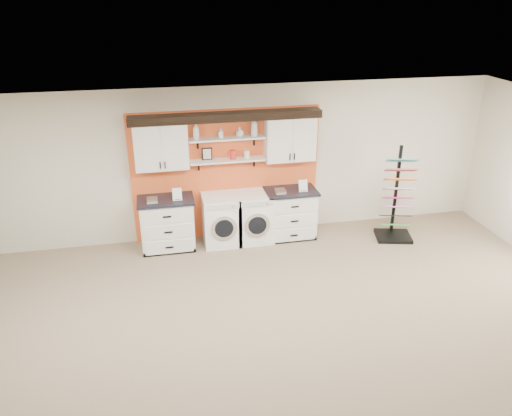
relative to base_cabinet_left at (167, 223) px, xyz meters
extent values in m
plane|color=#7F6C55|center=(1.13, -3.64, -0.48)|extent=(10.00, 10.00, 0.00)
plane|color=white|center=(1.13, -3.64, 2.32)|extent=(10.00, 10.00, 0.00)
plane|color=beige|center=(1.13, 0.36, 0.92)|extent=(10.00, 0.00, 10.00)
cube|color=#E35826|center=(1.13, 0.32, 0.72)|extent=(3.40, 0.07, 2.40)
cube|color=white|center=(0.00, 0.16, 1.40)|extent=(0.90, 0.34, 0.84)
cube|color=white|center=(-0.22, -0.02, 1.40)|extent=(0.42, 0.01, 0.78)
cube|color=white|center=(0.22, -0.02, 1.40)|extent=(0.42, 0.01, 0.78)
cube|color=white|center=(2.26, 0.16, 1.40)|extent=(0.90, 0.34, 0.84)
cube|color=white|center=(2.04, -0.02, 1.40)|extent=(0.42, 0.01, 0.78)
cube|color=white|center=(2.48, -0.02, 1.40)|extent=(0.42, 0.01, 0.78)
cube|color=white|center=(1.13, 0.16, 1.05)|extent=(1.32, 0.28, 0.03)
cube|color=white|center=(1.13, 0.16, 1.45)|extent=(1.32, 0.28, 0.03)
cube|color=black|center=(1.13, 0.18, 1.85)|extent=(3.30, 0.40, 0.10)
cube|color=black|center=(1.13, -0.01, 1.79)|extent=(3.30, 0.04, 0.04)
cube|color=black|center=(0.78, 0.21, 1.18)|extent=(0.18, 0.02, 0.22)
cube|color=beige|center=(0.78, 0.20, 1.18)|extent=(0.14, 0.01, 0.18)
cylinder|color=red|center=(1.23, 0.16, 1.15)|extent=(0.11, 0.11, 0.16)
cylinder|color=silver|center=(1.48, 0.16, 1.14)|extent=(0.10, 0.10, 0.14)
cube|color=white|center=(0.00, 0.01, -0.02)|extent=(0.92, 0.60, 0.92)
cube|color=black|center=(0.00, -0.26, -0.44)|extent=(0.92, 0.06, 0.07)
cube|color=black|center=(0.00, 0.01, 0.46)|extent=(0.98, 0.66, 0.04)
cube|color=white|center=(0.00, -0.30, 0.28)|extent=(0.83, 0.02, 0.25)
cube|color=white|center=(0.00, -0.30, -0.02)|extent=(0.83, 0.02, 0.25)
cube|color=white|center=(0.00, -0.30, -0.31)|extent=(0.83, 0.02, 0.25)
cube|color=white|center=(2.26, 0.01, -0.03)|extent=(0.89, 0.60, 0.89)
cube|color=black|center=(2.26, -0.26, -0.44)|extent=(0.89, 0.06, 0.07)
cube|color=black|center=(2.26, 0.01, 0.43)|extent=(0.95, 0.66, 0.04)
cube|color=white|center=(2.26, -0.30, 0.26)|extent=(0.81, 0.02, 0.25)
cube|color=white|center=(2.26, -0.30, -0.03)|extent=(0.81, 0.02, 0.25)
cube|color=white|center=(2.26, -0.30, -0.32)|extent=(0.81, 0.02, 0.25)
cube|color=white|center=(0.97, 0.01, -0.02)|extent=(0.66, 0.66, 0.92)
cube|color=silver|center=(0.97, -0.33, 0.38)|extent=(0.56, 0.02, 0.10)
cylinder|color=silver|center=(0.97, -0.33, -0.03)|extent=(0.47, 0.05, 0.47)
cylinder|color=black|center=(0.97, -0.35, -0.03)|extent=(0.33, 0.03, 0.33)
cube|color=white|center=(1.56, 0.01, -0.02)|extent=(0.66, 0.66, 0.92)
cube|color=silver|center=(1.56, -0.33, 0.38)|extent=(0.56, 0.02, 0.10)
cylinder|color=silver|center=(1.56, -0.33, -0.03)|extent=(0.47, 0.05, 0.47)
cylinder|color=black|center=(1.56, -0.35, -0.03)|extent=(0.33, 0.03, 0.33)
cube|color=black|center=(4.15, -0.49, -0.45)|extent=(0.75, 0.67, 0.06)
cube|color=black|center=(4.20, -0.30, 0.42)|extent=(0.06, 0.06, 1.69)
cube|color=green|center=(4.15, -0.47, -0.21)|extent=(0.59, 0.42, 0.15)
cube|color=black|center=(4.15, -0.47, -0.03)|extent=(0.59, 0.42, 0.15)
cube|color=#E365C3|center=(4.15, -0.47, 0.15)|extent=(0.59, 0.42, 0.15)
cube|color=#D01863|center=(4.15, -0.47, 0.33)|extent=(0.59, 0.42, 0.15)
cube|color=silver|center=(4.15, -0.47, 0.51)|extent=(0.59, 0.42, 0.15)
cube|color=orange|center=(4.15, -0.47, 0.69)|extent=(0.59, 0.42, 0.15)
cube|color=#A94652|center=(4.15, -0.47, 0.87)|extent=(0.59, 0.42, 0.15)
cube|color=teal|center=(4.15, -0.47, 1.05)|extent=(0.59, 0.42, 0.15)
imported|color=silver|center=(0.60, 0.16, 1.62)|extent=(0.14, 0.14, 0.30)
imported|color=silver|center=(1.03, 0.16, 1.55)|extent=(0.08, 0.08, 0.18)
imported|color=silver|center=(1.36, 0.16, 1.55)|extent=(0.19, 0.19, 0.17)
imported|color=silver|center=(1.61, 0.16, 1.63)|extent=(0.18, 0.18, 0.33)
camera|label=1|loc=(-0.10, -8.13, 3.87)|focal=35.00mm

